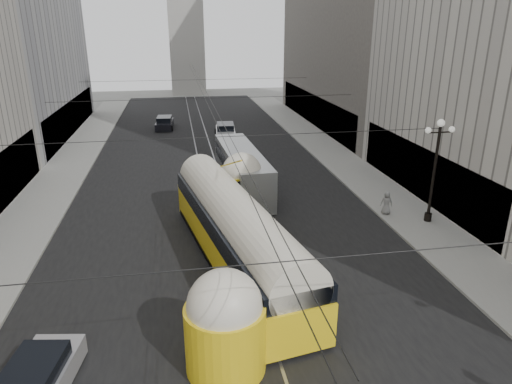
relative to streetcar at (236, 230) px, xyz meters
name	(u,v)px	position (x,y,z in m)	size (l,w,h in m)	color
road	(208,167)	(-0.16, 17.69, -1.93)	(20.00, 85.00, 0.02)	black
sidewalk_left	(72,161)	(-12.16, 21.19, -1.85)	(4.00, 72.00, 0.15)	gray
sidewalk_right	(327,150)	(11.84, 21.19, -1.85)	(4.00, 72.00, 0.15)	gray
rail_left	(200,167)	(-0.91, 17.69, -1.93)	(0.12, 85.00, 0.04)	gray
rail_right	(217,166)	(0.59, 17.69, -1.93)	(0.12, 85.00, 0.04)	gray
distant_tower	(185,5)	(-0.16, 65.19, 13.04)	(6.00, 6.00, 31.36)	#B2AFA8
lamppost_right_mid	(435,165)	(12.44, 3.19, 1.82)	(1.86, 0.44, 6.37)	black
catenary	(208,101)	(-0.04, 16.68, 3.95)	(25.00, 72.00, 0.23)	black
streetcar	(236,230)	(0.00, 0.00, 0.00)	(5.59, 17.75, 3.95)	yellow
city_bus	(242,168)	(1.97, 11.63, -0.33)	(2.95, 11.59, 2.92)	#999C9E
sedan_silver	(35,383)	(-7.66, -7.82, -1.30)	(2.50, 4.65, 1.39)	#A09FA4
sedan_white_far	(225,131)	(2.55, 28.43, -1.22)	(2.45, 5.11, 1.57)	silver
sedan_dark_far	(165,123)	(-4.10, 34.43, -1.27)	(2.21, 4.69, 1.44)	black
pedestrian_sidewalk_right	(387,203)	(10.34, 4.68, -1.02)	(0.74, 0.46, 1.52)	gray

